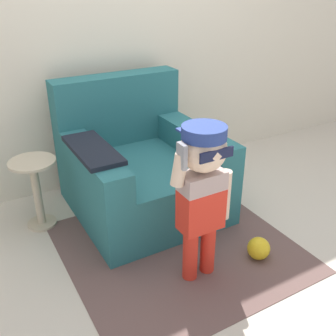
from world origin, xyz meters
The scene contains 7 objects.
ground_plane centered at (0.00, 0.00, 0.00)m, with size 10.00×10.00×0.00m, color beige.
wall_back centered at (0.00, 0.85, 1.30)m, with size 10.00×0.05×2.60m.
armchair centered at (-0.12, 0.27, 0.31)m, with size 1.00×1.04×0.93m.
person_child centered at (-0.17, -0.59, 0.62)m, with size 0.38×0.28×0.93m.
side_table centered at (-0.85, 0.38, 0.30)m, with size 0.31×0.31×0.50m.
rug centered at (-0.15, -0.32, 0.00)m, with size 1.39×1.36×0.01m.
toy_ball centered at (0.23, -0.66, 0.07)m, with size 0.14×0.14×0.14m.
Camera 1 is at (-1.22, -2.07, 1.59)m, focal length 42.00 mm.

